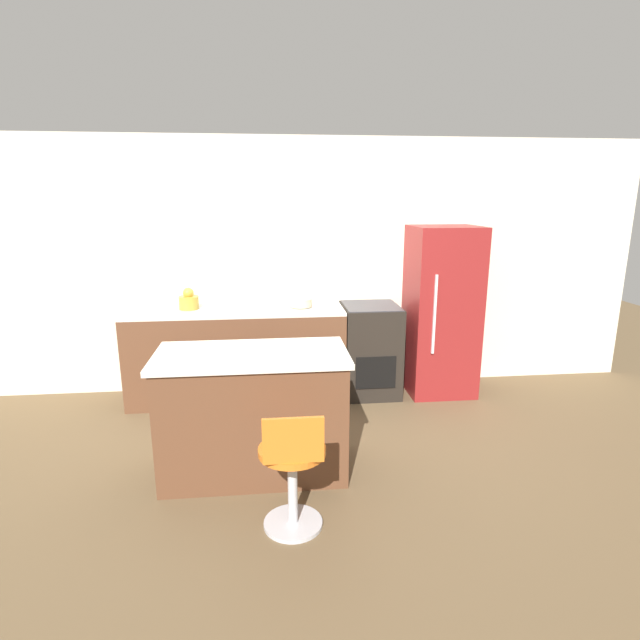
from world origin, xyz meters
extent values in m
plane|color=brown|center=(0.00, 0.00, 0.00)|extent=(14.00, 14.00, 0.00)
cube|color=beige|center=(0.00, 0.65, 1.30)|extent=(8.00, 0.06, 2.60)
cube|color=brown|center=(-0.32, 0.32, 0.45)|extent=(2.13, 0.60, 0.90)
cube|color=beige|center=(-0.32, 0.32, 0.92)|extent=(2.13, 0.60, 0.03)
cube|color=#9EA3A8|center=(-0.69, 0.32, 0.94)|extent=(0.44, 0.33, 0.01)
cube|color=brown|center=(-0.13, -1.11, 0.45)|extent=(1.32, 0.65, 0.89)
cube|color=beige|center=(-0.13, -1.11, 0.91)|extent=(1.38, 0.69, 0.04)
cube|color=black|center=(1.04, 0.32, 0.47)|extent=(0.57, 0.60, 0.93)
cube|color=black|center=(1.04, 0.01, 0.33)|extent=(0.40, 0.01, 0.33)
cube|color=#333338|center=(1.04, 0.32, 0.94)|extent=(0.54, 0.57, 0.01)
cube|color=maroon|center=(1.77, 0.31, 0.86)|extent=(0.67, 0.63, 1.73)
cube|color=silver|center=(1.59, -0.02, 0.91)|extent=(0.02, 0.02, 0.78)
cylinder|color=#B7B7BC|center=(0.12, -1.79, 0.01)|extent=(0.37, 0.37, 0.02)
cylinder|color=#B7B7BC|center=(0.12, -1.79, 0.25)|extent=(0.06, 0.06, 0.50)
cylinder|color=orange|center=(0.12, -1.79, 0.52)|extent=(0.41, 0.41, 0.04)
cube|color=orange|center=(0.12, -1.97, 0.67)|extent=(0.35, 0.02, 0.28)
cylinder|color=#B29333|center=(-0.77, 0.34, 1.00)|extent=(0.19, 0.19, 0.13)
sphere|color=#B29333|center=(-0.77, 0.34, 1.10)|extent=(0.11, 0.11, 0.11)
cylinder|color=#C1B28E|center=(0.33, 0.34, 0.98)|extent=(0.23, 0.23, 0.08)
camera|label=1|loc=(0.00, -4.54, 2.01)|focal=28.00mm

